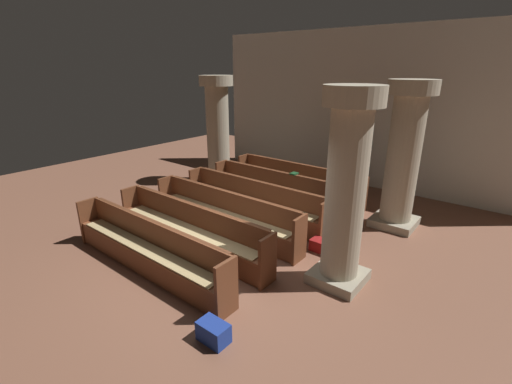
% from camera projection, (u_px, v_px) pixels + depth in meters
% --- Properties ---
extents(ground_plane, '(19.20, 19.20, 0.00)m').
position_uv_depth(ground_plane, '(221.00, 261.00, 6.61)').
color(ground_plane, brown).
extents(back_wall, '(10.00, 0.16, 4.50)m').
position_uv_depth(back_wall, '(362.00, 110.00, 10.32)').
color(back_wall, silver).
rests_on(back_wall, ground).
extents(pew_row_0, '(3.91, 0.47, 0.91)m').
position_uv_depth(pew_row_0, '(297.00, 180.00, 9.75)').
color(pew_row_0, brown).
rests_on(pew_row_0, ground).
extents(pew_row_1, '(3.91, 0.46, 0.91)m').
position_uv_depth(pew_row_1, '(276.00, 189.00, 9.03)').
color(pew_row_1, brown).
rests_on(pew_row_1, ground).
extents(pew_row_2, '(3.91, 0.46, 0.91)m').
position_uv_depth(pew_row_2, '(253.00, 200.00, 8.31)').
color(pew_row_2, brown).
rests_on(pew_row_2, ground).
extents(pew_row_3, '(3.91, 0.47, 0.91)m').
position_uv_depth(pew_row_3, '(224.00, 212.00, 7.59)').
color(pew_row_3, brown).
rests_on(pew_row_3, ground).
extents(pew_row_4, '(3.91, 0.46, 0.91)m').
position_uv_depth(pew_row_4, '(189.00, 227.00, 6.86)').
color(pew_row_4, brown).
rests_on(pew_row_4, ground).
extents(pew_row_5, '(3.91, 0.46, 0.91)m').
position_uv_depth(pew_row_5, '(147.00, 246.00, 6.14)').
color(pew_row_5, brown).
rests_on(pew_row_5, ground).
extents(pillar_aisle_side, '(1.00, 1.00, 3.21)m').
position_uv_depth(pillar_aisle_side, '(404.00, 154.00, 7.54)').
color(pillar_aisle_side, '#9F967E').
rests_on(pillar_aisle_side, ground).
extents(pillar_far_side, '(1.00, 1.00, 3.21)m').
position_uv_depth(pillar_far_side, '(218.00, 128.00, 10.75)').
color(pillar_far_side, '#9F967E').
rests_on(pillar_far_side, ground).
extents(pillar_aisle_rear, '(0.90, 0.90, 3.21)m').
position_uv_depth(pillar_aisle_rear, '(346.00, 188.00, 5.44)').
color(pillar_aisle_rear, '#9F967E').
rests_on(pillar_aisle_rear, ground).
extents(lectern, '(0.48, 0.45, 1.08)m').
position_uv_depth(lectern, '(340.00, 178.00, 9.97)').
color(lectern, '#411E13').
rests_on(lectern, ground).
extents(hymn_book, '(0.16, 0.21, 0.04)m').
position_uv_depth(hymn_book, '(294.00, 174.00, 8.78)').
color(hymn_book, '#194723').
rests_on(hymn_book, pew_row_1).
extents(kneeler_box_red, '(0.43, 0.28, 0.23)m').
position_uv_depth(kneeler_box_red, '(322.00, 246.00, 6.93)').
color(kneeler_box_red, maroon).
rests_on(kneeler_box_red, ground).
extents(kneeler_box_blue, '(0.42, 0.27, 0.28)m').
position_uv_depth(kneeler_box_blue, '(213.00, 332.00, 4.64)').
color(kneeler_box_blue, navy).
rests_on(kneeler_box_blue, ground).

